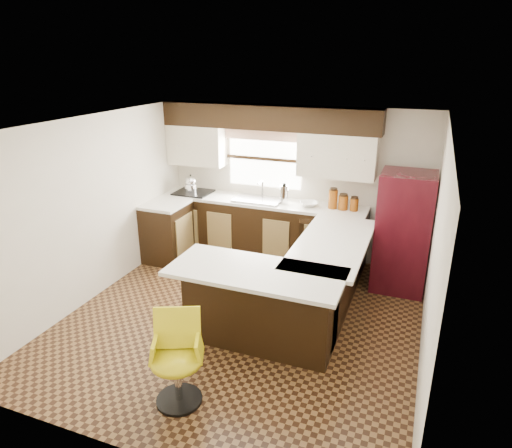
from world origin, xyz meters
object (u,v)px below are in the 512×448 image
at_px(peninsula_long, 326,277).
at_px(bar_chair, 177,362).
at_px(refrigerator, 403,232).
at_px(peninsula_return, 260,307).

relative_size(peninsula_long, bar_chair, 2.17).
distance_m(refrigerator, bar_chair, 3.59).
bearing_deg(peninsula_return, peninsula_long, 61.70).
relative_size(refrigerator, bar_chair, 1.85).
bearing_deg(bar_chair, peninsula_long, 43.62).
distance_m(peninsula_return, refrigerator, 2.40).
bearing_deg(refrigerator, peninsula_long, -130.44).
bearing_deg(peninsula_long, peninsula_return, -118.30).
xyz_separation_m(peninsula_return, bar_chair, (-0.38, -1.18, -0.00)).
relative_size(peninsula_long, peninsula_return, 1.18).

